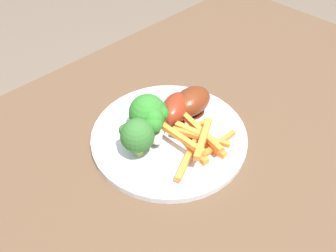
{
  "coord_description": "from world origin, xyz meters",
  "views": [
    {
      "loc": [
        -0.3,
        -0.26,
        1.15
      ],
      "look_at": [
        -0.0,
        0.04,
        0.74
      ],
      "focal_mm": 36.64,
      "sensor_mm": 36.0,
      "label": 1
    }
  ],
  "objects_px": {
    "chicken_drumstick_far": "(174,110)",
    "carrot_fries_pile": "(197,140)",
    "broccoli_floret_front": "(149,115)",
    "dining_table": "(184,185)",
    "broccoli_floret_middle": "(152,114)",
    "chicken_drumstick_near": "(190,103)",
    "broccoli_floret_back": "(137,135)",
    "dinner_plate": "(168,136)"
  },
  "relations": [
    {
      "from": "broccoli_floret_front",
      "to": "broccoli_floret_middle",
      "type": "relative_size",
      "value": 1.16
    },
    {
      "from": "dinner_plate",
      "to": "broccoli_floret_back",
      "type": "xyz_separation_m",
      "value": [
        -0.07,
        0.0,
        0.05
      ]
    },
    {
      "from": "dining_table",
      "to": "chicken_drumstick_near",
      "type": "bearing_deg",
      "value": 39.48
    },
    {
      "from": "dining_table",
      "to": "chicken_drumstick_far",
      "type": "distance_m",
      "value": 0.15
    },
    {
      "from": "dining_table",
      "to": "broccoli_floret_middle",
      "type": "height_order",
      "value": "broccoli_floret_middle"
    },
    {
      "from": "dining_table",
      "to": "carrot_fries_pile",
      "type": "distance_m",
      "value": 0.13
    },
    {
      "from": "dinner_plate",
      "to": "broccoli_floret_front",
      "type": "height_order",
      "value": "broccoli_floret_front"
    },
    {
      "from": "dining_table",
      "to": "dinner_plate",
      "type": "relative_size",
      "value": 4.43
    },
    {
      "from": "carrot_fries_pile",
      "to": "chicken_drumstick_far",
      "type": "height_order",
      "value": "chicken_drumstick_far"
    },
    {
      "from": "chicken_drumstick_near",
      "to": "carrot_fries_pile",
      "type": "bearing_deg",
      "value": -129.3
    },
    {
      "from": "broccoli_floret_front",
      "to": "dinner_plate",
      "type": "bearing_deg",
      "value": -36.89
    },
    {
      "from": "broccoli_floret_back",
      "to": "chicken_drumstick_near",
      "type": "relative_size",
      "value": 0.52
    },
    {
      "from": "dining_table",
      "to": "chicken_drumstick_far",
      "type": "relative_size",
      "value": 9.37
    },
    {
      "from": "chicken_drumstick_far",
      "to": "broccoli_floret_back",
      "type": "bearing_deg",
      "value": -171.24
    },
    {
      "from": "carrot_fries_pile",
      "to": "broccoli_floret_middle",
      "type": "bearing_deg",
      "value": 110.2
    },
    {
      "from": "broccoli_floret_front",
      "to": "broccoli_floret_back",
      "type": "height_order",
      "value": "broccoli_floret_front"
    },
    {
      "from": "carrot_fries_pile",
      "to": "dining_table",
      "type": "bearing_deg",
      "value": 122.94
    },
    {
      "from": "broccoli_floret_front",
      "to": "broccoli_floret_back",
      "type": "distance_m",
      "value": 0.04
    },
    {
      "from": "chicken_drumstick_far",
      "to": "broccoli_floret_middle",
      "type": "bearing_deg",
      "value": 177.32
    },
    {
      "from": "chicken_drumstick_near",
      "to": "broccoli_floret_middle",
      "type": "bearing_deg",
      "value": 174.88
    },
    {
      "from": "broccoli_floret_middle",
      "to": "broccoli_floret_back",
      "type": "distance_m",
      "value": 0.05
    },
    {
      "from": "broccoli_floret_back",
      "to": "broccoli_floret_middle",
      "type": "bearing_deg",
      "value": 19.67
    },
    {
      "from": "broccoli_floret_middle",
      "to": "broccoli_floret_back",
      "type": "height_order",
      "value": "same"
    },
    {
      "from": "chicken_drumstick_far",
      "to": "dinner_plate",
      "type": "bearing_deg",
      "value": -151.38
    },
    {
      "from": "dinner_plate",
      "to": "chicken_drumstick_far",
      "type": "xyz_separation_m",
      "value": [
        0.03,
        0.02,
        0.03
      ]
    },
    {
      "from": "carrot_fries_pile",
      "to": "broccoli_floret_front",
      "type": "bearing_deg",
      "value": 116.77
    },
    {
      "from": "carrot_fries_pile",
      "to": "chicken_drumstick_near",
      "type": "relative_size",
      "value": 1.06
    },
    {
      "from": "dinner_plate",
      "to": "broccoli_floret_back",
      "type": "relative_size",
      "value": 3.86
    },
    {
      "from": "broccoli_floret_middle",
      "to": "carrot_fries_pile",
      "type": "distance_m",
      "value": 0.09
    },
    {
      "from": "broccoli_floret_front",
      "to": "broccoli_floret_middle",
      "type": "height_order",
      "value": "broccoli_floret_front"
    },
    {
      "from": "carrot_fries_pile",
      "to": "chicken_drumstick_near",
      "type": "height_order",
      "value": "chicken_drumstick_near"
    },
    {
      "from": "dining_table",
      "to": "broccoli_floret_front",
      "type": "xyz_separation_m",
      "value": [
        -0.03,
        0.06,
        0.16
      ]
    },
    {
      "from": "carrot_fries_pile",
      "to": "chicken_drumstick_far",
      "type": "xyz_separation_m",
      "value": [
        0.02,
        0.08,
        0.0
      ]
    },
    {
      "from": "carrot_fries_pile",
      "to": "chicken_drumstick_near",
      "type": "xyz_separation_m",
      "value": [
        0.06,
        0.07,
        0.0
      ]
    },
    {
      "from": "dinner_plate",
      "to": "broccoli_floret_middle",
      "type": "relative_size",
      "value": 3.86
    },
    {
      "from": "dinner_plate",
      "to": "chicken_drumstick_near",
      "type": "height_order",
      "value": "chicken_drumstick_near"
    },
    {
      "from": "broccoli_floret_front",
      "to": "broccoli_floret_back",
      "type": "xyz_separation_m",
      "value": [
        -0.04,
        -0.02,
        -0.01
      ]
    },
    {
      "from": "dining_table",
      "to": "broccoli_floret_middle",
      "type": "relative_size",
      "value": 17.12
    },
    {
      "from": "dinner_plate",
      "to": "carrot_fries_pile",
      "type": "xyz_separation_m",
      "value": [
        0.01,
        -0.06,
        0.02
      ]
    },
    {
      "from": "chicken_drumstick_near",
      "to": "broccoli_floret_front",
      "type": "bearing_deg",
      "value": 176.32
    },
    {
      "from": "broccoli_floret_middle",
      "to": "carrot_fries_pile",
      "type": "bearing_deg",
      "value": -69.8
    },
    {
      "from": "chicken_drumstick_far",
      "to": "carrot_fries_pile",
      "type": "bearing_deg",
      "value": -106.09
    }
  ]
}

